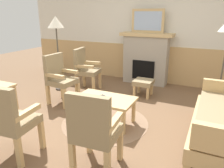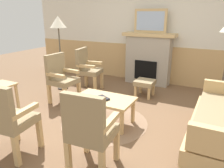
{
  "view_description": "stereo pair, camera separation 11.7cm",
  "coord_description": "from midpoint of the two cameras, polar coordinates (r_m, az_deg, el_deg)",
  "views": [
    {
      "loc": [
        1.57,
        -2.94,
        1.74
      ],
      "look_at": [
        0.0,
        0.35,
        0.55
      ],
      "focal_mm": 34.85,
      "sensor_mm": 36.0,
      "label": 1
    },
    {
      "loc": [
        1.67,
        -2.88,
        1.74
      ],
      "look_at": [
        0.0,
        0.35,
        0.55
      ],
      "focal_mm": 34.85,
      "sensor_mm": 36.0,
      "label": 2
    }
  ],
  "objects": [
    {
      "name": "floor_lamp_by_chairs",
      "position": [
        5.11,
        -15.14,
        14.26
      ],
      "size": [
        0.36,
        0.36,
        1.68
      ],
      "color": "#332D28",
      "rests_on": "ground_plane"
    },
    {
      "name": "coffee_table",
      "position": [
        3.53,
        -2.83,
        -4.47
      ],
      "size": [
        0.96,
        0.56,
        0.44
      ],
      "color": "tan",
      "rests_on": "ground_plane"
    },
    {
      "name": "ground_plane",
      "position": [
        3.76,
        -3.23,
        -9.51
      ],
      "size": [
        14.0,
        14.0,
        0.0
      ],
      "primitive_type": "plane",
      "color": "brown"
    },
    {
      "name": "wall_back",
      "position": [
        5.76,
        9.35,
        13.62
      ],
      "size": [
        7.2,
        0.14,
        2.7
      ],
      "color": "silver",
      "rests_on": "ground_plane"
    },
    {
      "name": "armchair_front_left",
      "position": [
        2.93,
        -26.35,
        -8.16
      ],
      "size": [
        0.53,
        0.53,
        0.98
      ],
      "color": "tan",
      "rests_on": "ground_plane"
    },
    {
      "name": "fireplace",
      "position": [
        5.61,
        8.28,
        6.75
      ],
      "size": [
        1.3,
        0.44,
        1.28
      ],
      "color": "#A39989",
      "rests_on": "ground_plane"
    },
    {
      "name": "framed_picture",
      "position": [
        5.5,
        8.72,
        16.05
      ],
      "size": [
        0.8,
        0.04,
        0.56
      ],
      "color": "tan",
      "rests_on": "fireplace"
    },
    {
      "name": "armchair_by_window_left",
      "position": [
        4.45,
        -14.36,
        1.86
      ],
      "size": [
        0.51,
        0.51,
        0.98
      ],
      "color": "tan",
      "rests_on": "ground_plane"
    },
    {
      "name": "armchair_front_center",
      "position": [
        2.44,
        -6.15,
        -11.61
      ],
      "size": [
        0.52,
        0.52,
        0.98
      ],
      "color": "tan",
      "rests_on": "ground_plane"
    },
    {
      "name": "book_on_table",
      "position": [
        3.46,
        -3.3,
        -3.76
      ],
      "size": [
        0.27,
        0.23,
        0.03
      ],
      "primitive_type": "cube",
      "rotation": [
        0.0,
        0.0,
        -0.47
      ],
      "color": "black",
      "rests_on": "coffee_table"
    },
    {
      "name": "round_rug",
      "position": [
        3.7,
        -2.74,
        -9.95
      ],
      "size": [
        1.44,
        1.44,
        0.01
      ],
      "primitive_type": "cylinder",
      "color": "#896B51",
      "rests_on": "ground_plane"
    },
    {
      "name": "armchair_near_fireplace",
      "position": [
        5.07,
        -7.71,
        4.26
      ],
      "size": [
        0.54,
        0.54,
        0.98
      ],
      "color": "tan",
      "rests_on": "ground_plane"
    },
    {
      "name": "footstool",
      "position": [
        4.76,
        7.55,
        0.16
      ],
      "size": [
        0.4,
        0.4,
        0.36
      ],
      "color": "tan",
      "rests_on": "ground_plane"
    }
  ]
}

